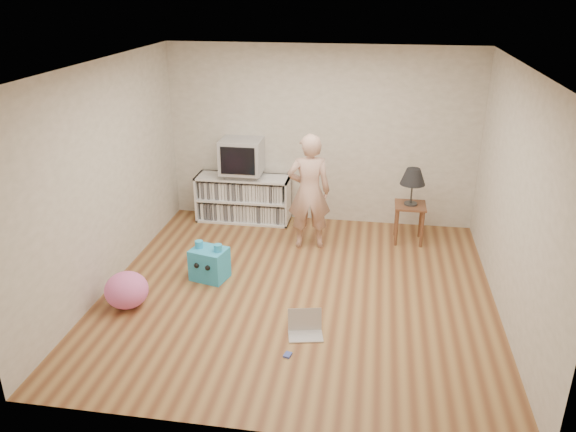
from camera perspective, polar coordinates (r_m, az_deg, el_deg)
The scene contains 13 objects.
ground at distance 6.66m, azimuth 1.04°, elevation -7.72°, with size 4.50×4.50×0.00m, color brown.
walls at distance 6.11m, azimuth 1.13°, elevation 2.86°, with size 4.52×4.52×2.60m.
ceiling at distance 5.80m, azimuth 1.23°, elevation 15.03°, with size 4.50×4.50×0.01m, color white.
media_unit at distance 8.52m, azimuth -4.53°, elevation 1.82°, with size 1.40×0.45×0.70m.
dvd_deck at distance 8.37m, azimuth -4.63°, elevation 4.25°, with size 0.45×0.35×0.07m, color gray.
crt_tv at distance 8.29m, azimuth -4.70°, elevation 6.11°, with size 0.60×0.53×0.50m.
side_table at distance 7.93m, azimuth 12.26°, elevation 0.25°, with size 0.42×0.42×0.55m.
table_lamp at distance 7.75m, azimuth 12.58°, elevation 3.85°, with size 0.34×0.34×0.52m.
person at distance 7.47m, azimuth 2.16°, elevation 2.48°, with size 0.58×0.38×1.59m, color #D4A490.
laptop at distance 5.92m, azimuth 1.75°, elevation -11.26°, with size 0.40×0.35×0.24m.
playing_cards at distance 5.64m, azimuth -0.03°, elevation -13.93°, with size 0.07×0.09×0.02m, color #4353B4.
plush_blue at distance 6.92m, azimuth -7.99°, elevation -4.78°, with size 0.48×0.42×0.48m.
plush_pink at distance 6.54m, azimuth -16.08°, elevation -7.25°, with size 0.48×0.48×0.41m, color pink.
Camera 1 is at (0.80, -5.69, 3.37)m, focal length 35.00 mm.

